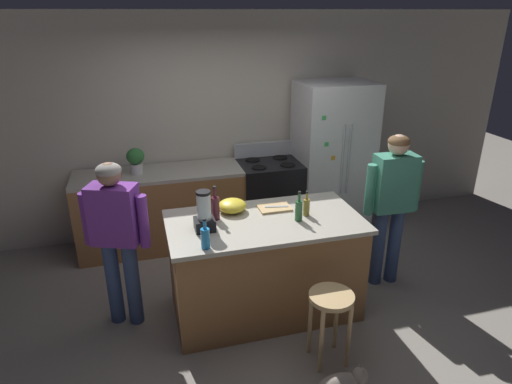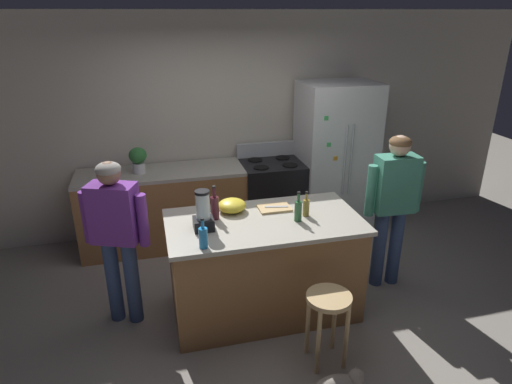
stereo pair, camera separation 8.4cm
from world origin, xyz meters
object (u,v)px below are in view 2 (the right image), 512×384
Objects in this scene: refrigerator at (335,159)px; chef_knife at (277,207)px; bottle_olive_oil at (298,210)px; person_by_island_left at (116,229)px; kitchen_island at (264,266)px; person_by_sink_right at (393,198)px; blender_appliance at (203,213)px; cutting_board at (274,208)px; stove_range at (272,198)px; bottle_soda at (203,237)px; bar_stool at (328,310)px; bottle_vinegar at (306,207)px; potted_plant at (138,158)px; bottle_wine at (215,207)px; mixing_bowl at (232,205)px.

refrigerator is 8.63× the size of chef_knife.
person_by_island_left is at bearing 170.67° from bottle_olive_oil.
person_by_island_left is 1.59m from bottle_olive_oil.
kitchen_island is 1.08× the size of person_by_sink_right.
cutting_board is (0.70, 0.25, -0.14)m from blender_appliance.
refrigerator is at bearing 26.98° from person_by_island_left.
blender_appliance is (-0.55, -0.05, 0.62)m from kitchen_island.
bottle_soda reaches higher than stove_range.
bar_stool is at bearing -68.30° from kitchen_island.
cutting_board is at bearing 19.34° from blender_appliance.
bottle_olive_oil is at bearing 17.48° from bottle_soda.
kitchen_island is 1.61m from stove_range.
bottle_olive_oil is (-0.10, -0.08, 0.02)m from bottle_vinegar.
potted_plant is at bearing 120.59° from bar_stool.
potted_plant is at bearing 143.83° from chef_knife.
bottle_wine is at bearing 162.76° from kitchen_island.
refrigerator is 2.44m from blender_appliance.
bottle_vinegar is at bearing 2.46° from blender_appliance.
potted_plant is at bearing 129.59° from bottle_olive_oil.
stove_range is at bearing 59.63° from bottle_soda.
blender_appliance is at bearing 81.89° from bottle_soda.
person_by_island_left is 2.63m from person_by_sink_right.
bottle_soda is (0.48, -1.91, -0.08)m from potted_plant.
blender_appliance is 1.28× the size of bottle_olive_oil.
potted_plant reaches higher than bar_stool.
bottle_olive_oil is at bearing -123.40° from refrigerator.
person_by_island_left is 0.87m from bottle_wine.
bottle_wine is (0.86, -0.04, 0.13)m from person_by_island_left.
bottle_olive_oil is at bearing -16.91° from kitchen_island.
kitchen_island is 7.39× the size of bottle_vinegar.
bottle_wine is at bearing 170.49° from bottle_vinegar.
bottle_olive_oil reaches higher than bottle_vinegar.
bar_stool is 2.30× the size of bottle_olive_oil.
bottle_soda is (0.69, -0.53, 0.11)m from person_by_island_left.
bottle_wine is at bearing -162.09° from chef_knife.
refrigerator is at bearing 56.60° from bottle_olive_oil.
potted_plant is 0.95× the size of bottle_wine.
person_by_sink_right is at bearing -0.15° from bottle_wine.
mixing_bowl is (0.83, -1.30, -0.11)m from potted_plant.
person_by_sink_right is 5.83× the size of bottle_olive_oil.
blender_appliance reaches higher than kitchen_island.
bottle_vinegar is (0.94, 0.04, -0.06)m from blender_appliance.
bottle_vinegar is 0.32m from cutting_board.
person_by_sink_right is 6.28× the size of bottle_soda.
chef_knife is (-0.11, 0.29, -0.08)m from bottle_olive_oil.
bottle_soda is at bearing -135.93° from refrigerator.
potted_plant is 2.13m from bottle_vinegar.
bottle_wine reaches higher than stove_range.
stove_range is 0.73× the size of person_by_island_left.
bottle_wine reaches higher than bottle_soda.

